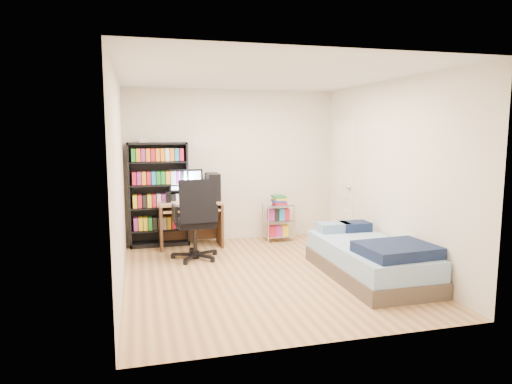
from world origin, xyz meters
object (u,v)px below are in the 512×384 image
object	(u,v)px
media_shelf	(159,193)
computer_desk	(196,205)
office_chair	(196,234)
bed	(370,259)

from	to	relation	value
media_shelf	computer_desk	world-z (taller)	media_shelf
office_chair	bed	world-z (taller)	office_chair
media_shelf	office_chair	bearing A→B (deg)	-63.99
computer_desk	bed	size ratio (longest dim) A/B	0.63
office_chair	computer_desk	bearing A→B (deg)	78.49
media_shelf	office_chair	distance (m)	1.16
media_shelf	computer_desk	xyz separation A→B (m)	(0.57, -0.15, -0.19)
computer_desk	bed	bearing A→B (deg)	-48.63
media_shelf	office_chair	size ratio (longest dim) A/B	1.46
bed	office_chair	bearing A→B (deg)	145.94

